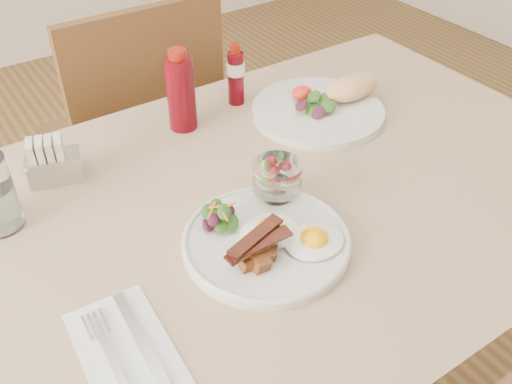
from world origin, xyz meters
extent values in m
cylinder|color=brown|center=(0.59, 0.36, 0.35)|extent=(0.06, 0.06, 0.71)
cube|color=brown|center=(0.00, 0.00, 0.73)|extent=(1.30, 0.85, 0.04)
cube|color=tan|center=(0.00, 0.00, 0.75)|extent=(1.33, 0.88, 0.00)
cylinder|color=brown|center=(-0.18, 0.57, 0.23)|extent=(0.04, 0.04, 0.45)
cylinder|color=brown|center=(0.18, 0.57, 0.23)|extent=(0.04, 0.04, 0.45)
cylinder|color=brown|center=(-0.18, 0.93, 0.23)|extent=(0.04, 0.04, 0.45)
cylinder|color=brown|center=(0.18, 0.93, 0.23)|extent=(0.04, 0.04, 0.45)
cube|color=brown|center=(0.00, 0.75, 0.47)|extent=(0.42, 0.42, 0.03)
cube|color=brown|center=(0.00, 0.55, 0.70)|extent=(0.42, 0.03, 0.46)
cylinder|color=silver|center=(-0.10, -0.11, 0.76)|extent=(0.28, 0.28, 0.02)
ellipsoid|color=white|center=(-0.04, -0.16, 0.77)|extent=(0.12, 0.11, 0.01)
ellipsoid|color=#FFA405|center=(-0.04, -0.16, 0.78)|extent=(0.05, 0.05, 0.03)
ellipsoid|color=white|center=(-0.08, -0.10, 0.77)|extent=(0.12, 0.11, 0.01)
ellipsoid|color=#FFA405|center=(-0.08, -0.10, 0.78)|extent=(0.05, 0.05, 0.03)
cube|color=#662F14|center=(-0.14, -0.13, 0.78)|extent=(0.03, 0.03, 0.02)
cube|color=#662F14|center=(-0.12, -0.15, 0.78)|extent=(0.03, 0.03, 0.02)
cube|color=#662F14|center=(-0.16, -0.14, 0.78)|extent=(0.03, 0.03, 0.02)
cube|color=#662F14|center=(-0.11, -0.13, 0.78)|extent=(0.03, 0.03, 0.02)
cube|color=#662F14|center=(-0.14, -0.16, 0.78)|extent=(0.03, 0.03, 0.02)
cube|color=#662F14|center=(-0.15, -0.12, 0.78)|extent=(0.03, 0.03, 0.02)
cube|color=#662F14|center=(-0.13, -0.14, 0.80)|extent=(0.03, 0.03, 0.02)
cube|color=#662F14|center=(-0.14, -0.14, 0.79)|extent=(0.03, 0.03, 0.02)
cube|color=#662F14|center=(-0.12, -0.13, 0.80)|extent=(0.03, 0.03, 0.02)
cube|color=#4A1A0C|center=(-0.14, -0.13, 0.80)|extent=(0.11, 0.03, 0.01)
cube|color=#4A1A0C|center=(-0.13, -0.14, 0.81)|extent=(0.11, 0.03, 0.01)
cube|color=#4A1A0C|center=(-0.13, -0.13, 0.81)|extent=(0.11, 0.05, 0.01)
ellipsoid|color=#1F4612|center=(-0.14, -0.04, 0.77)|extent=(0.05, 0.04, 0.01)
ellipsoid|color=#1F4612|center=(-0.13, -0.02, 0.78)|extent=(0.04, 0.04, 0.01)
ellipsoid|color=#3E1325|center=(-0.16, -0.03, 0.78)|extent=(0.04, 0.03, 0.01)
ellipsoid|color=#1F4612|center=(-0.13, -0.05, 0.78)|extent=(0.05, 0.04, 0.01)
ellipsoid|color=#1F4612|center=(-0.15, -0.05, 0.78)|extent=(0.04, 0.04, 0.01)
ellipsoid|color=#3E1325|center=(-0.12, -0.03, 0.79)|extent=(0.04, 0.03, 0.01)
ellipsoid|color=#1F4612|center=(-0.15, -0.02, 0.79)|extent=(0.04, 0.04, 0.01)
ellipsoid|color=#1F4612|center=(-0.14, -0.02, 0.80)|extent=(0.04, 0.03, 0.01)
ellipsoid|color=#3E1325|center=(-0.16, -0.05, 0.80)|extent=(0.03, 0.03, 0.01)
ellipsoid|color=#1F4612|center=(-0.14, -0.04, 0.80)|extent=(0.04, 0.04, 0.01)
cylinder|color=orange|center=(-0.14, -0.03, 0.80)|extent=(0.03, 0.02, 0.01)
cylinder|color=orange|center=(-0.15, -0.03, 0.80)|extent=(0.03, 0.03, 0.01)
cylinder|color=orange|center=(-0.13, -0.04, 0.80)|extent=(0.04, 0.00, 0.01)
cylinder|color=orange|center=(-0.14, -0.05, 0.80)|extent=(0.01, 0.04, 0.01)
cylinder|color=white|center=(-0.02, -0.03, 0.77)|extent=(0.05, 0.05, 0.01)
cylinder|color=white|center=(-0.02, -0.03, 0.79)|extent=(0.02, 0.02, 0.02)
cylinder|color=white|center=(-0.02, -0.03, 0.82)|extent=(0.09, 0.09, 0.05)
cylinder|color=#FFEFB4|center=(-0.03, -0.02, 0.81)|extent=(0.02, 0.02, 0.01)
cylinder|color=#FFEFB4|center=(0.00, -0.03, 0.81)|extent=(0.02, 0.02, 0.01)
cylinder|color=#FFEFB4|center=(-0.02, -0.01, 0.82)|extent=(0.02, 0.02, 0.01)
cylinder|color=#90C93D|center=(-0.03, -0.02, 0.83)|extent=(0.04, 0.04, 0.01)
cone|color=red|center=(0.00, -0.03, 0.84)|extent=(0.02, 0.02, 0.02)
cone|color=red|center=(-0.03, -0.04, 0.84)|extent=(0.02, 0.02, 0.02)
cone|color=red|center=(-0.02, -0.01, 0.84)|extent=(0.02, 0.02, 0.02)
ellipsoid|color=#2F8338|center=(-0.01, -0.03, 0.85)|extent=(0.02, 0.01, 0.00)
ellipsoid|color=#2F8338|center=(-0.01, -0.02, 0.85)|extent=(0.02, 0.01, 0.00)
cylinder|color=silver|center=(0.24, 0.18, 0.76)|extent=(0.30, 0.30, 0.02)
ellipsoid|color=#1F4612|center=(0.22, 0.17, 0.78)|extent=(0.05, 0.05, 0.01)
ellipsoid|color=#1F4612|center=(0.24, 0.20, 0.78)|extent=(0.05, 0.04, 0.01)
ellipsoid|color=#3E1325|center=(0.22, 0.15, 0.78)|extent=(0.05, 0.04, 0.01)
ellipsoid|color=#1F4612|center=(0.25, 0.15, 0.79)|extent=(0.05, 0.04, 0.01)
ellipsoid|color=#1F4612|center=(0.26, 0.18, 0.79)|extent=(0.04, 0.04, 0.01)
ellipsoid|color=#3E1325|center=(0.19, 0.18, 0.79)|extent=(0.04, 0.03, 0.01)
ellipsoid|color=#1F4612|center=(0.24, 0.19, 0.80)|extent=(0.05, 0.04, 0.01)
ellipsoid|color=red|center=(0.23, 0.22, 0.79)|extent=(0.05, 0.04, 0.03)
ellipsoid|color=#E2AE6B|center=(0.33, 0.17, 0.80)|extent=(0.16, 0.12, 0.06)
cylinder|color=#4F040D|center=(-0.03, 0.30, 0.83)|extent=(0.07, 0.07, 0.16)
cylinder|color=maroon|center=(-0.03, 0.30, 0.92)|extent=(0.04, 0.04, 0.02)
cylinder|color=#4F040D|center=(0.12, 0.33, 0.81)|extent=(0.04, 0.04, 0.12)
cylinder|color=white|center=(0.12, 0.33, 0.84)|extent=(0.04, 0.04, 0.03)
cylinder|color=maroon|center=(0.12, 0.33, 0.88)|extent=(0.02, 0.02, 0.02)
cube|color=silver|center=(-0.32, 0.27, 0.78)|extent=(0.11, 0.08, 0.05)
cube|color=#BEB286|center=(-0.35, 0.28, 0.81)|extent=(0.03, 0.05, 0.06)
cube|color=#BEB286|center=(-0.34, 0.27, 0.81)|extent=(0.03, 0.05, 0.06)
cube|color=#BEB286|center=(-0.32, 0.27, 0.81)|extent=(0.03, 0.05, 0.06)
cube|color=#BEB286|center=(-0.31, 0.26, 0.81)|extent=(0.03, 0.05, 0.06)
cube|color=white|center=(-0.37, -0.17, 0.75)|extent=(0.13, 0.22, 0.00)
cube|color=silver|center=(-0.35, -0.17, 0.76)|extent=(0.03, 0.21, 0.00)
cube|color=silver|center=(-0.40, -0.20, 0.76)|extent=(0.02, 0.14, 0.00)
cube|color=silver|center=(-0.41, -0.11, 0.76)|extent=(0.01, 0.05, 0.00)
cube|color=silver|center=(-0.40, -0.11, 0.76)|extent=(0.01, 0.05, 0.00)
cube|color=silver|center=(-0.39, -0.11, 0.76)|extent=(0.01, 0.05, 0.00)
cube|color=silver|center=(-0.38, -0.11, 0.76)|extent=(0.01, 0.05, 0.00)
camera|label=1|loc=(-0.49, -0.67, 1.41)|focal=40.00mm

